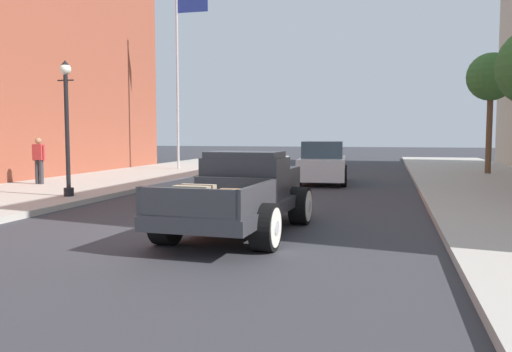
{
  "coord_description": "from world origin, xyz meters",
  "views": [
    {
      "loc": [
        3.55,
        -10.18,
        1.92
      ],
      "look_at": [
        0.69,
        0.93,
        1.0
      ],
      "focal_mm": 36.51,
      "sensor_mm": 36.0,
      "label": 1
    }
  ],
  "objects_px": {
    "hotrod_truck_gunmetal": "(244,193)",
    "street_tree_third": "(491,78)",
    "car_background_white": "(323,164)",
    "street_lamp_near": "(67,118)",
    "flagpole": "(181,58)",
    "pedestrian_sidewalk_left": "(39,158)"
  },
  "relations": [
    {
      "from": "car_background_white",
      "to": "flagpole",
      "type": "relative_size",
      "value": 0.48
    },
    {
      "from": "street_lamp_near",
      "to": "street_tree_third",
      "type": "distance_m",
      "value": 18.29
    },
    {
      "from": "hotrod_truck_gunmetal",
      "to": "street_tree_third",
      "type": "xyz_separation_m",
      "value": [
        7.12,
        15.62,
        3.68
      ]
    },
    {
      "from": "car_background_white",
      "to": "street_lamp_near",
      "type": "bearing_deg",
      "value": -130.88
    },
    {
      "from": "hotrod_truck_gunmetal",
      "to": "car_background_white",
      "type": "xyz_separation_m",
      "value": [
        0.25,
        10.53,
        0.01
      ]
    },
    {
      "from": "flagpole",
      "to": "hotrod_truck_gunmetal",
      "type": "bearing_deg",
      "value": -63.44
    },
    {
      "from": "flagpole",
      "to": "street_tree_third",
      "type": "xyz_separation_m",
      "value": [
        14.65,
        0.58,
        -1.34
      ]
    },
    {
      "from": "car_background_white",
      "to": "flagpole",
      "type": "bearing_deg",
      "value": 149.83
    },
    {
      "from": "hotrod_truck_gunmetal",
      "to": "car_background_white",
      "type": "height_order",
      "value": "car_background_white"
    },
    {
      "from": "hotrod_truck_gunmetal",
      "to": "street_lamp_near",
      "type": "bearing_deg",
      "value": 152.57
    },
    {
      "from": "pedestrian_sidewalk_left",
      "to": "street_tree_third",
      "type": "height_order",
      "value": "street_tree_third"
    },
    {
      "from": "pedestrian_sidewalk_left",
      "to": "street_lamp_near",
      "type": "height_order",
      "value": "street_lamp_near"
    },
    {
      "from": "street_lamp_near",
      "to": "flagpole",
      "type": "height_order",
      "value": "flagpole"
    },
    {
      "from": "car_background_white",
      "to": "street_lamp_near",
      "type": "relative_size",
      "value": 1.15
    },
    {
      "from": "street_lamp_near",
      "to": "flagpole",
      "type": "distance_m",
      "value": 12.42
    },
    {
      "from": "car_background_white",
      "to": "flagpole",
      "type": "distance_m",
      "value": 10.29
    },
    {
      "from": "flagpole",
      "to": "street_tree_third",
      "type": "distance_m",
      "value": 14.72
    },
    {
      "from": "street_lamp_near",
      "to": "car_background_white",
      "type": "bearing_deg",
      "value": 49.12
    },
    {
      "from": "hotrod_truck_gunmetal",
      "to": "street_tree_third",
      "type": "bearing_deg",
      "value": 65.49
    },
    {
      "from": "flagpole",
      "to": "car_background_white",
      "type": "bearing_deg",
      "value": -30.17
    },
    {
      "from": "pedestrian_sidewalk_left",
      "to": "street_tree_third",
      "type": "xyz_separation_m",
      "value": [
        16.43,
        9.51,
        3.35
      ]
    },
    {
      "from": "street_tree_third",
      "to": "hotrod_truck_gunmetal",
      "type": "bearing_deg",
      "value": -114.51
    }
  ]
}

